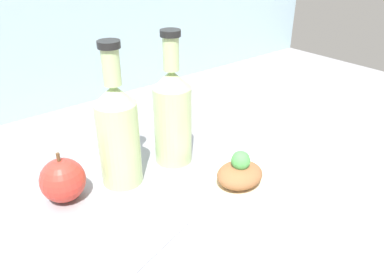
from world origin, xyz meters
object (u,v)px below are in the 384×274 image
Objects in this scene: plated_food at (240,175)px; apple at (63,180)px; cider_bottle_left at (118,131)px; cider_bottle_right at (173,113)px; plate at (239,188)px.

apple reaches higher than plated_food.
cider_bottle_left is at bearing 131.18° from plated_food.
cider_bottle_right is at bearing -3.63° from apple.
plate is 0.81× the size of cider_bottle_right.
cider_bottle_left is at bearing 131.18° from plate.
cider_bottle_right is (12.68, 0.00, 0.00)cm from cider_bottle_left.
plated_food is 24.19cm from cider_bottle_left.
cider_bottle_left and cider_bottle_right have the same top height.
cider_bottle_left is (-15.19, 17.37, 10.06)cm from plate.
plated_food is 32.48cm from apple.
cider_bottle_left is 2.85× the size of apple.
plate is 20.23cm from cider_bottle_right.
plated_food is 18.99cm from cider_bottle_right.
plate is at bearing -48.82° from cider_bottle_left.
plate is at bearing -81.76° from cider_bottle_right.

